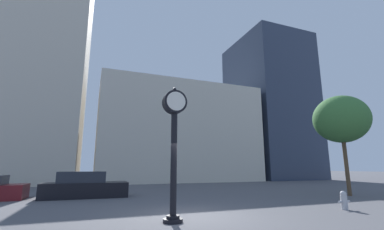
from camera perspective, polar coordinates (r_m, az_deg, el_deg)
The scene contains 8 objects.
ground_plane at distance 9.74m, azimuth -0.05°, elevation -21.71°, with size 200.00×200.00×0.00m, color #515156.
building_tall_tower at distance 36.63m, azimuth -30.36°, elevation 13.67°, with size 10.33×12.00×32.67m.
building_storefront_row at distance 34.74m, azimuth -3.90°, elevation -4.47°, with size 19.79×12.00×11.93m.
building_glass_modern at distance 42.95m, azimuth 16.72°, elevation 1.51°, with size 10.03×12.00×22.07m.
street_clock at distance 8.73m, azimuth -4.00°, elevation -4.77°, with size 0.81×0.64×4.46m.
car_black at distance 16.69m, azimuth -22.72°, elevation -14.44°, with size 4.70×1.94×1.47m.
fire_hydrant_near at distance 12.88m, azimuth 30.68°, elevation -15.95°, with size 0.60×0.26×0.75m.
bare_tree at distance 19.25m, azimuth 30.20°, elevation -0.84°, with size 3.39×3.39×6.31m.
Camera 1 is at (-3.44, -8.94, 1.73)m, focal length 24.00 mm.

